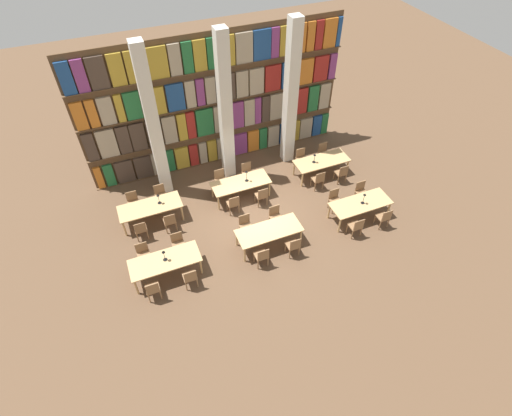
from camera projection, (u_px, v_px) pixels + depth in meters
The scene contains 40 objects.
ground_plane at pixel (255, 218), 14.97m from camera, with size 40.00×40.00×0.00m, color brown.
bookshelf_bank at pixel (217, 103), 15.67m from camera, with size 10.58×0.35×5.50m.
pillar_left at pixel (153, 126), 14.00m from camera, with size 0.44×0.44×6.00m.
pillar_center at pixel (225, 110), 14.72m from camera, with size 0.44×0.44×6.00m.
pillar_right at pixel (291, 96), 15.43m from camera, with size 0.44×0.44×6.00m.
reading_table_0 at pixel (165, 262), 12.70m from camera, with size 2.25×0.92×0.74m.
chair_0 at pixel (153, 289), 12.19m from camera, with size 0.42×0.40×0.89m.
chair_1 at pixel (143, 254), 13.16m from camera, with size 0.42×0.40×0.89m.
chair_2 at pixel (190, 277), 12.50m from camera, with size 0.42×0.40×0.89m.
chair_3 at pixel (178, 243), 13.48m from camera, with size 0.42×0.40×0.89m.
desk_lamp_0 at pixel (164, 254), 12.46m from camera, with size 0.14×0.14×0.44m.
reading_table_1 at pixel (269, 232), 13.61m from camera, with size 2.25×0.92×0.74m.
chair_4 at pixel (262, 256), 13.10m from camera, with size 0.42×0.40×0.89m.
chair_5 at pixel (245, 225), 14.07m from camera, with size 0.42×0.40×0.89m.
chair_6 at pixel (294, 246), 13.41m from camera, with size 0.42×0.40×0.89m.
chair_7 at pixel (275, 216), 14.38m from camera, with size 0.42×0.40×0.89m.
reading_table_2 at pixel (360, 204), 14.55m from camera, with size 2.25×0.92×0.74m.
chair_8 at pixel (356, 226), 14.03m from camera, with size 0.42×0.40×0.89m.
chair_9 at pixel (335, 199), 15.00m from camera, with size 0.42×0.40×0.89m.
chair_10 at pixel (384, 217), 14.34m from camera, with size 0.42×0.40×0.89m.
chair_11 at pixel (361, 191), 15.31m from camera, with size 0.42×0.40×0.89m.
desk_lamp_1 at pixel (364, 197), 14.27m from camera, with size 0.14×0.14×0.47m.
reading_table_3 at pixel (150, 208), 14.42m from camera, with size 2.25×0.92×0.74m.
chair_12 at pixel (141, 229), 13.93m from camera, with size 0.42×0.40×0.89m.
chair_13 at pixel (133, 202), 14.90m from camera, with size 0.42×0.40×0.89m.
chair_14 at pixel (170, 221), 14.21m from camera, with size 0.42×0.40×0.89m.
chair_15 at pixel (161, 195), 15.18m from camera, with size 0.42×0.40×0.89m.
desk_lamp_2 at pixel (158, 197), 14.29m from camera, with size 0.14×0.14×0.43m.
reading_table_4 at pixel (241, 184), 15.35m from camera, with size 2.25×0.92×0.74m.
chair_16 at pixel (233, 203), 14.84m from camera, with size 0.42×0.40×0.89m.
chair_17 at pixel (220, 179), 15.81m from camera, with size 0.42×0.40×0.89m.
chair_18 at pixel (262, 195), 15.15m from camera, with size 0.42×0.40×0.89m.
chair_19 at pixel (247, 172), 16.12m from camera, with size 0.42×0.40×0.89m.
desk_lamp_3 at pixel (247, 174), 15.12m from camera, with size 0.14×0.14×0.50m.
reading_table_5 at pixel (322, 162), 16.30m from camera, with size 2.25×0.92×0.74m.
chair_20 at pixel (318, 179), 15.81m from camera, with size 0.42×0.40×0.89m.
chair_21 at pixel (301, 158), 16.78m from camera, with size 0.42×0.40×0.89m.
chair_22 at pixel (342, 173), 16.09m from camera, with size 0.42×0.40×0.89m.
chair_23 at pixel (324, 152), 17.06m from camera, with size 0.42×0.40×0.89m.
desk_lamp_4 at pixel (315, 157), 15.97m from camera, with size 0.14×0.14×0.42m.
Camera 1 is at (-3.86, -9.56, 10.86)m, focal length 28.00 mm.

